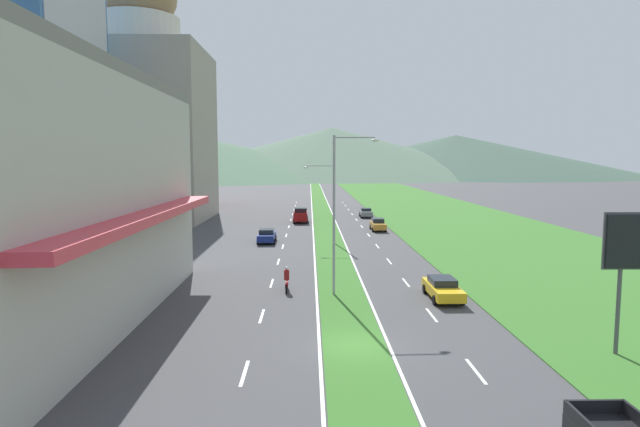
{
  "coord_description": "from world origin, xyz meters",
  "views": [
    {
      "loc": [
        -2.24,
        -25.36,
        9.3
      ],
      "look_at": [
        -0.98,
        35.98,
        2.99
      ],
      "focal_mm": 29.38,
      "sensor_mm": 36.0,
      "label": 1
    }
  ],
  "objects_px": {
    "car_2": "(378,224)",
    "motorcycle_rider": "(287,281)",
    "street_lamp_near": "(338,205)",
    "car_1": "(443,288)",
    "street_lamp_mid": "(331,198)",
    "pickup_truck_1": "(301,215)",
    "car_0": "(267,236)",
    "car_4": "(366,213)"
  },
  "relations": [
    {
      "from": "street_lamp_mid",
      "to": "motorcycle_rider",
      "type": "relative_size",
      "value": 4.4
    },
    {
      "from": "street_lamp_near",
      "to": "pickup_truck_1",
      "type": "xyz_separation_m",
      "value": [
        -3.29,
        42.63,
        -5.24
      ]
    },
    {
      "from": "car_4",
      "to": "car_0",
      "type": "bearing_deg",
      "value": -28.59
    },
    {
      "from": "car_0",
      "to": "car_4",
      "type": "distance_m",
      "value": 29.21
    },
    {
      "from": "street_lamp_mid",
      "to": "car_2",
      "type": "bearing_deg",
      "value": 58.27
    },
    {
      "from": "car_1",
      "to": "car_0",
      "type": "bearing_deg",
      "value": -150.48
    },
    {
      "from": "car_1",
      "to": "car_4",
      "type": "bearing_deg",
      "value": 179.73
    },
    {
      "from": "street_lamp_mid",
      "to": "pickup_truck_1",
      "type": "distance_m",
      "value": 21.3
    },
    {
      "from": "car_4",
      "to": "street_lamp_near",
      "type": "bearing_deg",
      "value": -8.39
    },
    {
      "from": "street_lamp_mid",
      "to": "pickup_truck_1",
      "type": "xyz_separation_m",
      "value": [
        -3.65,
        20.56,
        -4.16
      ]
    },
    {
      "from": "street_lamp_near",
      "to": "car_4",
      "type": "height_order",
      "value": "street_lamp_near"
    },
    {
      "from": "street_lamp_mid",
      "to": "car_4",
      "type": "distance_m",
      "value": 27.89
    },
    {
      "from": "car_2",
      "to": "car_1",
      "type": "bearing_deg",
      "value": -0.18
    },
    {
      "from": "street_lamp_mid",
      "to": "car_1",
      "type": "height_order",
      "value": "street_lamp_mid"
    },
    {
      "from": "car_0",
      "to": "car_1",
      "type": "distance_m",
      "value": 27.9
    },
    {
      "from": "street_lamp_mid",
      "to": "motorcycle_rider",
      "type": "xyz_separation_m",
      "value": [
        -3.96,
        -20.99,
        -4.4
      ]
    },
    {
      "from": "street_lamp_near",
      "to": "car_2",
      "type": "bearing_deg",
      "value": 77.88
    },
    {
      "from": "car_2",
      "to": "pickup_truck_1",
      "type": "distance_m",
      "value": 14.2
    },
    {
      "from": "car_0",
      "to": "car_4",
      "type": "relative_size",
      "value": 1.15
    },
    {
      "from": "car_0",
      "to": "car_4",
      "type": "xyz_separation_m",
      "value": [
        13.98,
        25.65,
        -0.02
      ]
    },
    {
      "from": "street_lamp_near",
      "to": "car_0",
      "type": "xyz_separation_m",
      "value": [
        -6.78,
        23.11,
        -5.43
      ]
    },
    {
      "from": "pickup_truck_1",
      "to": "street_lamp_near",
      "type": "bearing_deg",
      "value": -175.58
    },
    {
      "from": "car_1",
      "to": "car_2",
      "type": "distance_m",
      "value": 34.08
    },
    {
      "from": "street_lamp_near",
      "to": "pickup_truck_1",
      "type": "bearing_deg",
      "value": 94.42
    },
    {
      "from": "street_lamp_near",
      "to": "street_lamp_mid",
      "type": "xyz_separation_m",
      "value": [
        0.36,
        22.07,
        -1.08
      ]
    },
    {
      "from": "street_lamp_near",
      "to": "car_1",
      "type": "xyz_separation_m",
      "value": [
        6.96,
        -1.17,
        -5.48
      ]
    },
    {
      "from": "street_lamp_mid",
      "to": "car_0",
      "type": "relative_size",
      "value": 1.91
    },
    {
      "from": "car_2",
      "to": "motorcycle_rider",
      "type": "xyz_separation_m",
      "value": [
        -10.67,
        -31.84,
        -0.06
      ]
    },
    {
      "from": "pickup_truck_1",
      "to": "car_0",
      "type": "bearing_deg",
      "value": 169.86
    },
    {
      "from": "car_0",
      "to": "car_4",
      "type": "height_order",
      "value": "car_0"
    },
    {
      "from": "street_lamp_mid",
      "to": "car_2",
      "type": "height_order",
      "value": "street_lamp_mid"
    },
    {
      "from": "street_lamp_near",
      "to": "car_2",
      "type": "relative_size",
      "value": 2.42
    },
    {
      "from": "street_lamp_mid",
      "to": "motorcycle_rider",
      "type": "height_order",
      "value": "street_lamp_mid"
    },
    {
      "from": "car_0",
      "to": "car_2",
      "type": "bearing_deg",
      "value": -54.7
    },
    {
      "from": "motorcycle_rider",
      "to": "car_0",
      "type": "bearing_deg",
      "value": 8.23
    },
    {
      "from": "car_2",
      "to": "motorcycle_rider",
      "type": "distance_m",
      "value": 33.58
    },
    {
      "from": "street_lamp_mid",
      "to": "pickup_truck_1",
      "type": "relative_size",
      "value": 1.63
    },
    {
      "from": "car_1",
      "to": "street_lamp_mid",
      "type": "bearing_deg",
      "value": -164.14
    },
    {
      "from": "street_lamp_mid",
      "to": "street_lamp_near",
      "type": "bearing_deg",
      "value": -90.94
    },
    {
      "from": "street_lamp_near",
      "to": "car_4",
      "type": "relative_size",
      "value": 2.73
    },
    {
      "from": "pickup_truck_1",
      "to": "car_1",
      "type": "bearing_deg",
      "value": -166.82
    },
    {
      "from": "car_1",
      "to": "street_lamp_near",
      "type": "bearing_deg",
      "value": -99.52
    }
  ]
}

